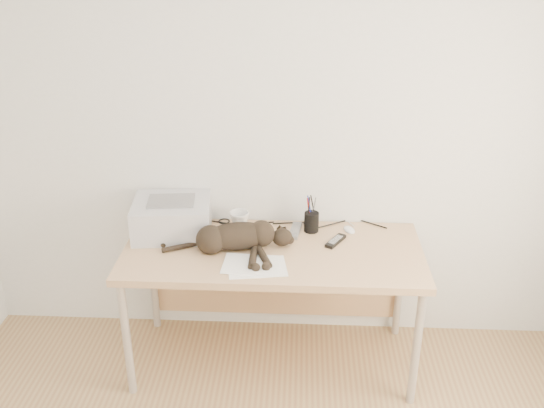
# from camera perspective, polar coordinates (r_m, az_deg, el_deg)

# --- Properties ---
(wall_back) EXTENTS (3.50, 0.00, 3.50)m
(wall_back) POSITION_cam_1_polar(r_m,az_deg,el_deg) (3.35, 0.40, 7.14)
(wall_back) COLOR silver
(wall_back) RESTS_ON floor
(desk) EXTENTS (1.60, 0.70, 0.74)m
(desk) POSITION_cam_1_polar(r_m,az_deg,el_deg) (3.38, 0.15, -5.55)
(desk) COLOR tan
(desk) RESTS_ON floor
(printer) EXTENTS (0.46, 0.40, 0.20)m
(printer) POSITION_cam_1_polar(r_m,az_deg,el_deg) (3.42, -9.36, -1.20)
(printer) COLOR #AFAFB4
(printer) RESTS_ON desk
(papers) EXTENTS (0.34, 0.26, 0.01)m
(papers) POSITION_cam_1_polar(r_m,az_deg,el_deg) (3.09, -1.67, -5.84)
(papers) COLOR white
(papers) RESTS_ON desk
(cat) EXTENTS (0.71, 0.34, 0.16)m
(cat) POSITION_cam_1_polar(r_m,az_deg,el_deg) (3.22, -3.56, -3.22)
(cat) COLOR black
(cat) RESTS_ON desk
(mug) EXTENTS (0.16, 0.16, 0.10)m
(mug) POSITION_cam_1_polar(r_m,az_deg,el_deg) (3.44, -3.08, -1.55)
(mug) COLOR white
(mug) RESTS_ON desk
(pen_cup) EXTENTS (0.08, 0.08, 0.21)m
(pen_cup) POSITION_cam_1_polar(r_m,az_deg,el_deg) (3.41, 3.74, -1.66)
(pen_cup) COLOR black
(pen_cup) RESTS_ON desk
(remote_grey) EXTENTS (0.08, 0.19, 0.02)m
(remote_grey) POSITION_cam_1_polar(r_m,az_deg,el_deg) (3.42, 2.21, -2.51)
(remote_grey) COLOR slate
(remote_grey) RESTS_ON desk
(remote_black) EXTENTS (0.12, 0.16, 0.02)m
(remote_black) POSITION_cam_1_polar(r_m,az_deg,el_deg) (3.32, 6.00, -3.49)
(remote_black) COLOR black
(remote_black) RESTS_ON desk
(mouse) EXTENTS (0.09, 0.11, 0.03)m
(mouse) POSITION_cam_1_polar(r_m,az_deg,el_deg) (3.46, 7.29, -2.27)
(mouse) COLOR white
(mouse) RESTS_ON desk
(cable_tangle) EXTENTS (1.36, 0.08, 0.01)m
(cable_tangle) POSITION_cam_1_polar(r_m,az_deg,el_deg) (3.51, 0.33, -1.75)
(cable_tangle) COLOR black
(cable_tangle) RESTS_ON desk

